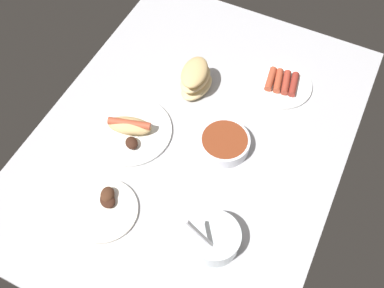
{
  "coord_description": "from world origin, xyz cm",
  "views": [
    {
      "loc": [
        66.02,
        32.13,
        112.9
      ],
      "look_at": [
        4.3,
        2.02,
        3.0
      ],
      "focal_mm": 41.1,
      "sensor_mm": 36.0,
      "label": 1
    }
  ],
  "objects_px": {
    "bread_stack": "(196,79)",
    "plate_grilled_meat": "(105,207)",
    "bowl_coleslaw": "(214,238)",
    "plate_hotdog_assembled": "(130,129)",
    "plate_sausages": "(282,84)",
    "bowl_chili": "(224,143)"
  },
  "relations": [
    {
      "from": "bowl_coleslaw",
      "to": "plate_hotdog_assembled",
      "type": "bearing_deg",
      "value": -118.88
    },
    {
      "from": "bread_stack",
      "to": "plate_hotdog_assembled",
      "type": "xyz_separation_m",
      "value": [
        0.24,
        -0.11,
        -0.04
      ]
    },
    {
      "from": "plate_grilled_meat",
      "to": "plate_hotdog_assembled",
      "type": "relative_size",
      "value": 0.75
    },
    {
      "from": "bread_stack",
      "to": "bowl_chili",
      "type": "relative_size",
      "value": 0.97
    },
    {
      "from": "plate_sausages",
      "to": "bowl_coleslaw",
      "type": "height_order",
      "value": "bowl_coleslaw"
    },
    {
      "from": "bowl_chili",
      "to": "bowl_coleslaw",
      "type": "relative_size",
      "value": 0.98
    },
    {
      "from": "bread_stack",
      "to": "plate_grilled_meat",
      "type": "bearing_deg",
      "value": -4.87
    },
    {
      "from": "plate_grilled_meat",
      "to": "plate_sausages",
      "type": "distance_m",
      "value": 0.69
    },
    {
      "from": "bowl_chili",
      "to": "plate_sausages",
      "type": "relative_size",
      "value": 0.76
    },
    {
      "from": "bowl_chili",
      "to": "plate_hotdog_assembled",
      "type": "bearing_deg",
      "value": -74.5
    },
    {
      "from": "bowl_chili",
      "to": "plate_hotdog_assembled",
      "type": "xyz_separation_m",
      "value": [
        0.08,
        -0.28,
        -0.01
      ]
    },
    {
      "from": "bowl_coleslaw",
      "to": "plate_hotdog_assembled",
      "type": "height_order",
      "value": "bowl_coleslaw"
    },
    {
      "from": "bowl_chili",
      "to": "plate_grilled_meat",
      "type": "xyz_separation_m",
      "value": [
        0.33,
        -0.21,
        -0.01
      ]
    },
    {
      "from": "bowl_chili",
      "to": "plate_hotdog_assembled",
      "type": "height_order",
      "value": "plate_hotdog_assembled"
    },
    {
      "from": "bread_stack",
      "to": "plate_hotdog_assembled",
      "type": "relative_size",
      "value": 0.58
    },
    {
      "from": "bowl_chili",
      "to": "plate_hotdog_assembled",
      "type": "distance_m",
      "value": 0.29
    },
    {
      "from": "bowl_chili",
      "to": "bowl_coleslaw",
      "type": "height_order",
      "value": "bowl_coleslaw"
    },
    {
      "from": "bread_stack",
      "to": "plate_grilled_meat",
      "type": "distance_m",
      "value": 0.49
    },
    {
      "from": "bowl_coleslaw",
      "to": "plate_grilled_meat",
      "type": "bearing_deg",
      "value": -81.66
    },
    {
      "from": "plate_grilled_meat",
      "to": "plate_hotdog_assembled",
      "type": "bearing_deg",
      "value": -165.68
    },
    {
      "from": "bowl_chili",
      "to": "plate_sausages",
      "type": "distance_m",
      "value": 0.31
    },
    {
      "from": "bread_stack",
      "to": "plate_sausages",
      "type": "xyz_separation_m",
      "value": [
        -0.14,
        0.25,
        -0.04
      ]
    }
  ]
}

